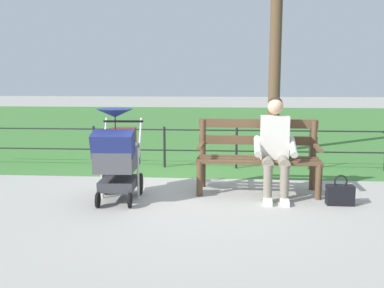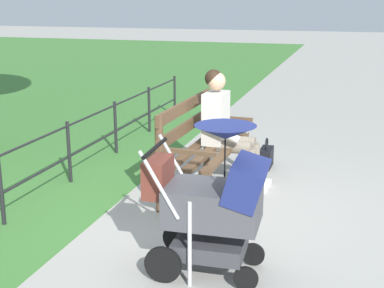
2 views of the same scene
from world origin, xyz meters
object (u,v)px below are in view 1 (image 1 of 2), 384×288
object	(u,v)px
person_on_bench	(275,144)
handbag	(340,194)
stroller	(117,154)
park_bench	(258,153)

from	to	relation	value
person_on_bench	handbag	bearing A→B (deg)	155.47
person_on_bench	handbag	xyz separation A→B (m)	(-0.75, 0.34, -0.55)
person_on_bench	stroller	size ratio (longest dim) A/B	1.11
park_bench	handbag	bearing A→B (deg)	149.17
park_bench	stroller	size ratio (longest dim) A/B	1.41
park_bench	handbag	size ratio (longest dim) A/B	4.37
stroller	person_on_bench	bearing A→B (deg)	-168.80
park_bench	handbag	distance (m)	1.17
person_on_bench	stroller	world-z (taller)	person_on_bench
stroller	handbag	xyz separation A→B (m)	(-2.70, -0.04, -0.47)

